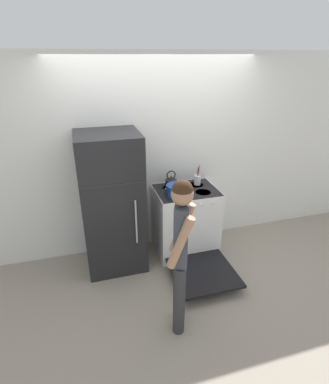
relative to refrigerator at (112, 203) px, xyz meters
name	(u,v)px	position (x,y,z in m)	size (l,w,h in m)	color
ground_plane	(158,240)	(0.65, 0.33, -0.86)	(14.00, 14.00, 0.00)	gray
wall_back	(157,157)	(0.65, 0.36, 0.41)	(10.00, 0.06, 2.55)	silver
refrigerator	(112,203)	(0.00, 0.00, 0.00)	(0.72, 0.68, 1.72)	black
stove_range	(186,222)	(0.95, -0.02, -0.41)	(0.80, 1.35, 0.91)	white
dutch_oven_pot	(176,190)	(0.77, -0.10, 0.12)	(0.29, 0.24, 0.17)	#1E4C9E
tea_kettle	(171,182)	(0.79, 0.14, 0.13)	(0.19, 0.15, 0.24)	black
utensil_jar	(197,179)	(1.16, 0.15, 0.12)	(0.09, 0.09, 0.28)	silver
person	(181,251)	(0.46, -1.19, 0.04)	(0.34, 0.38, 1.59)	#2D2D30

